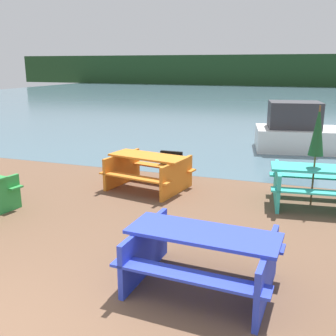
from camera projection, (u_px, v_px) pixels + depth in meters
water at (269, 98)px, 33.03m from camera, size 60.00×50.00×0.00m
far_treeline at (285, 70)px, 50.76m from camera, size 80.00×1.60×4.00m
picnic_table_blue at (202, 253)px, 4.97m from camera, size 1.97×1.48×0.76m
picnic_table_orange at (148, 169)px, 8.98m from camera, size 1.99×1.68×0.79m
picnic_table_teal at (313, 182)px, 7.92m from camera, size 1.81×1.56×0.80m
umbrella_darkgreen at (318, 131)px, 7.65m from camera, size 0.29×0.29×2.02m
boat at (308, 133)px, 12.98m from camera, size 3.93×2.37×1.60m
signboard at (171, 166)px, 9.58m from camera, size 0.55×0.08×0.75m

